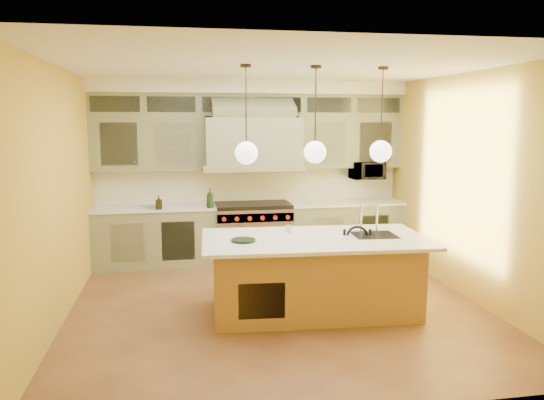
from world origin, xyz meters
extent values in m
plane|color=brown|center=(0.00, 0.00, 0.00)|extent=(5.00, 5.00, 0.00)
plane|color=white|center=(0.00, 0.00, 2.90)|extent=(5.00, 5.00, 0.00)
plane|color=gold|center=(0.00, 2.50, 1.45)|extent=(5.00, 0.00, 5.00)
plane|color=gold|center=(0.00, -2.50, 1.45)|extent=(5.00, 0.00, 5.00)
plane|color=gold|center=(-2.50, 0.00, 1.45)|extent=(0.00, 5.00, 5.00)
plane|color=gold|center=(2.50, 0.00, 1.45)|extent=(0.00, 5.00, 5.00)
cube|color=#747A5B|center=(-1.55, 2.17, 0.45)|extent=(1.90, 0.65, 0.90)
cube|color=#747A5B|center=(1.55, 2.17, 0.45)|extent=(1.90, 0.65, 0.90)
cube|color=white|center=(-1.55, 2.17, 0.92)|extent=(1.90, 0.68, 0.04)
cube|color=white|center=(1.55, 2.17, 0.92)|extent=(1.90, 0.68, 0.04)
cube|color=silver|center=(0.00, 2.48, 1.22)|extent=(5.00, 0.04, 0.56)
cube|color=#747A5B|center=(-1.62, 2.33, 1.93)|extent=(1.75, 0.35, 0.85)
cube|color=#747A5B|center=(1.62, 2.33, 1.93)|extent=(1.75, 0.35, 0.85)
cube|color=#747A5B|center=(0.00, 2.15, 1.95)|extent=(1.50, 0.70, 0.75)
cube|color=gray|center=(0.00, 2.15, 1.55)|extent=(1.60, 0.76, 0.10)
cube|color=#333833|center=(0.00, 2.33, 2.53)|extent=(5.00, 0.35, 0.35)
cube|color=white|center=(0.00, 2.31, 2.80)|extent=(5.00, 0.47, 0.20)
cube|color=silver|center=(0.00, 2.15, 0.45)|extent=(1.20, 0.70, 0.90)
cube|color=black|center=(0.00, 2.15, 0.93)|extent=(1.20, 0.70, 0.06)
cube|color=silver|center=(0.00, 1.83, 0.78)|extent=(1.20, 0.06, 0.14)
cube|color=#AB7D3C|center=(0.40, -0.25, 0.44)|extent=(2.43, 1.25, 0.88)
cube|color=white|center=(0.40, -0.30, 0.90)|extent=(2.70, 1.52, 0.04)
cube|color=black|center=(1.13, -0.29, 0.90)|extent=(0.53, 0.48, 0.05)
cylinder|color=black|center=(0.72, -0.54, 0.30)|extent=(0.04, 0.04, 0.60)
cylinder|color=black|center=(1.02, -0.60, 0.30)|extent=(0.04, 0.04, 0.60)
cylinder|color=black|center=(0.78, -0.24, 0.30)|extent=(0.04, 0.04, 0.60)
cylinder|color=black|center=(1.08, -0.30, 0.30)|extent=(0.04, 0.04, 0.60)
cube|color=black|center=(0.90, -0.42, 0.62)|extent=(0.43, 0.43, 0.05)
torus|color=black|center=(0.93, -0.27, 0.91)|extent=(0.27, 0.08, 0.27)
imported|color=black|center=(1.95, 2.25, 1.45)|extent=(0.54, 0.37, 0.30)
imported|color=black|center=(-0.70, 1.92, 1.09)|extent=(0.13, 0.13, 0.30)
imported|color=black|center=(-1.47, 1.92, 1.05)|extent=(0.10, 0.10, 0.21)
imported|color=white|center=(-1.61, 2.15, 0.97)|extent=(0.28, 0.28, 0.07)
imported|color=silver|center=(0.15, 0.00, 0.96)|extent=(0.11, 0.11, 0.09)
cylinder|color=#2D2319|center=(-0.40, -0.25, 2.88)|extent=(0.12, 0.12, 0.03)
cylinder|color=#2D2319|center=(-0.40, -0.25, 2.44)|extent=(0.02, 0.02, 0.93)
sphere|color=white|center=(-0.40, -0.25, 1.92)|extent=(0.26, 0.26, 0.26)
cylinder|color=#2D2319|center=(0.40, -0.25, 2.88)|extent=(0.12, 0.12, 0.03)
cylinder|color=#2D2319|center=(0.40, -0.25, 2.44)|extent=(0.02, 0.02, 0.93)
sphere|color=white|center=(0.40, -0.25, 1.92)|extent=(0.26, 0.26, 0.26)
cylinder|color=#2D2319|center=(1.20, -0.25, 2.88)|extent=(0.12, 0.12, 0.03)
cylinder|color=#2D2319|center=(1.20, -0.25, 2.44)|extent=(0.02, 0.02, 0.93)
sphere|color=white|center=(1.20, -0.25, 1.92)|extent=(0.26, 0.26, 0.26)
camera|label=1|loc=(-1.14, -6.21, 2.29)|focal=35.00mm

